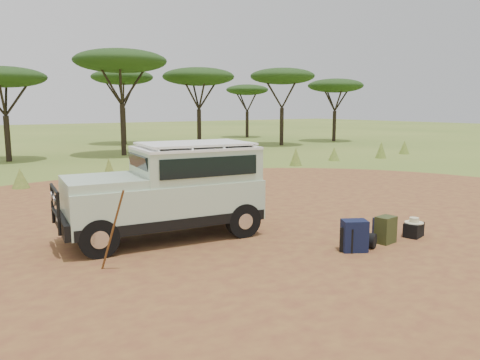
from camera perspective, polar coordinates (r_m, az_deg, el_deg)
ground at (r=10.48m, az=0.59°, el=-6.60°), size 140.00×140.00×0.00m
dirt_clearing at (r=10.48m, az=0.59°, el=-6.58°), size 23.00×23.00×0.01m
grass_fringe at (r=18.09m, az=-15.17°, el=1.01°), size 36.60×1.60×0.90m
acacia_treeline at (r=28.88m, az=-21.96°, el=12.44°), size 46.70×13.20×6.26m
safari_vehicle at (r=10.14m, az=-8.49°, el=-1.53°), size 4.37×2.19×2.04m
walking_staff at (r=8.30m, az=-15.27°, el=-5.96°), size 0.33×0.48×1.44m
backpack_black at (r=9.49m, az=13.18°, el=-6.99°), size 0.43×0.38×0.49m
backpack_navy at (r=9.46m, az=13.76°, el=-6.62°), size 0.58×0.53×0.63m
backpack_olive at (r=10.20m, az=17.33°, el=-5.82°), size 0.44×0.34×0.57m
duffel_navy at (r=10.44m, az=17.20°, el=-5.77°), size 0.50×0.44×0.46m
hard_case at (r=10.89m, az=20.40°, el=-5.72°), size 0.51×0.42×0.31m
stuff_sack at (r=9.80m, az=15.28°, el=-7.10°), size 0.41×0.41×0.31m
safari_hat at (r=10.84m, az=20.46°, el=-4.70°), size 0.40×0.40×0.12m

